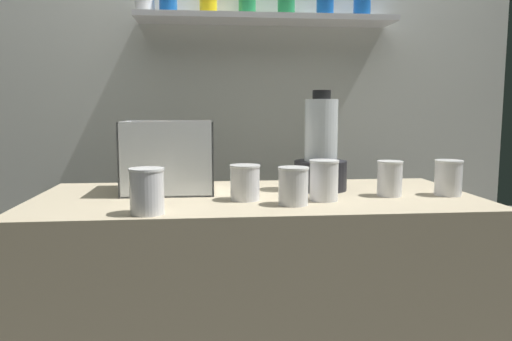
{
  "coord_description": "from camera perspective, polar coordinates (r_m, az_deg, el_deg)",
  "views": [
    {
      "loc": [
        -0.16,
        -1.54,
        1.17
      ],
      "look_at": [
        0.0,
        0.0,
        0.98
      ],
      "focal_mm": 34.31,
      "sensor_mm": 36.0,
      "label": 1
    }
  ],
  "objects": [
    {
      "name": "blender_pitcher",
      "position": [
        1.68,
        7.56,
        1.9
      ],
      "size": [
        0.18,
        0.18,
        0.34
      ],
      "color": "black",
      "rests_on": "counter"
    },
    {
      "name": "juice_cup_beet_left",
      "position": [
        1.48,
        -1.29,
        -1.58
      ],
      "size": [
        0.09,
        0.09,
        0.11
      ],
      "color": "white",
      "rests_on": "counter"
    },
    {
      "name": "counter",
      "position": [
        1.71,
        -0.0,
        -17.88
      ],
      "size": [
        1.4,
        0.64,
        0.9
      ],
      "primitive_type": "cube",
      "color": "tan",
      "rests_on": "ground_plane"
    },
    {
      "name": "back_wall_unit",
      "position": [
        2.32,
        -1.87,
        9.34
      ],
      "size": [
        2.6,
        0.24,
        2.5
      ],
      "color": "silver",
      "rests_on": "ground_plane"
    },
    {
      "name": "juice_cup_mango_middle",
      "position": [
        1.42,
        4.37,
        -1.98
      ],
      "size": [
        0.09,
        0.09,
        0.11
      ],
      "color": "white",
      "rests_on": "counter"
    },
    {
      "name": "juice_cup_beet_right",
      "position": [
        1.49,
        7.92,
        -1.46
      ],
      "size": [
        0.09,
        0.09,
        0.12
      ],
      "color": "white",
      "rests_on": "counter"
    },
    {
      "name": "juice_cup_mango_far_left",
      "position": [
        1.32,
        -12.59,
        -2.66
      ],
      "size": [
        0.09,
        0.09,
        0.12
      ],
      "color": "white",
      "rests_on": "counter"
    },
    {
      "name": "juice_cup_pomegranate_far_right",
      "position": [
        1.61,
        15.32,
        -1.14
      ],
      "size": [
        0.08,
        0.08,
        0.11
      ],
      "color": "white",
      "rests_on": "counter"
    },
    {
      "name": "carrot_display_bin",
      "position": [
        1.67,
        -10.12,
        0.08
      ],
      "size": [
        0.29,
        0.26,
        0.24
      ],
      "color": "white",
      "rests_on": "counter"
    },
    {
      "name": "juice_cup_pomegranate_rightmost",
      "position": [
        1.68,
        21.52,
        -0.92
      ],
      "size": [
        0.09,
        0.09,
        0.11
      ],
      "color": "white",
      "rests_on": "counter"
    }
  ]
}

